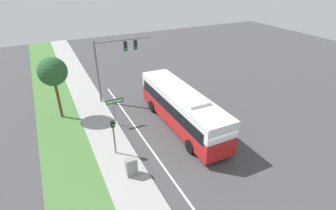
# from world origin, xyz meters

# --- Properties ---
(ground_plane) EXTENTS (80.00, 80.00, 0.00)m
(ground_plane) POSITION_xyz_m (0.00, 0.00, 0.00)
(ground_plane) COLOR #424244
(sidewalk) EXTENTS (2.80, 80.00, 0.12)m
(sidewalk) POSITION_xyz_m (-6.20, 0.00, 0.06)
(sidewalk) COLOR #9E9E99
(sidewalk) RESTS_ON ground_plane
(grass_verge) EXTENTS (3.60, 80.00, 0.10)m
(grass_verge) POSITION_xyz_m (-9.40, 0.00, 0.05)
(grass_verge) COLOR #477538
(grass_verge) RESTS_ON ground_plane
(lane_divider_near) EXTENTS (0.14, 30.00, 0.01)m
(lane_divider_near) POSITION_xyz_m (-3.60, 0.00, 0.00)
(lane_divider_near) COLOR silver
(lane_divider_near) RESTS_ON ground_plane
(bus) EXTENTS (2.70, 11.28, 3.41)m
(bus) POSITION_xyz_m (0.06, 4.51, 1.88)
(bus) COLOR red
(bus) RESTS_ON ground_plane
(signal_gantry) EXTENTS (5.66, 0.41, 6.29)m
(signal_gantry) POSITION_xyz_m (-3.35, 12.06, 4.47)
(signal_gantry) COLOR slate
(signal_gantry) RESTS_ON ground_plane
(pedestrian_signal) EXTENTS (0.28, 0.34, 2.82)m
(pedestrian_signal) POSITION_xyz_m (-6.13, 3.26, 1.94)
(pedestrian_signal) COLOR slate
(pedestrian_signal) RESTS_ON ground_plane
(street_sign) EXTENTS (1.52, 0.08, 2.51)m
(street_sign) POSITION_xyz_m (-4.92, 7.25, 1.82)
(street_sign) COLOR slate
(street_sign) RESTS_ON ground_plane
(utility_cabinet) EXTENTS (0.73, 0.45, 1.27)m
(utility_cabinet) POSITION_xyz_m (-5.83, 0.59, 0.75)
(utility_cabinet) COLOR gray
(utility_cabinet) RESTS_ON sidewalk
(roadside_tree) EXTENTS (2.43, 2.43, 5.58)m
(roadside_tree) POSITION_xyz_m (-9.00, 10.57, 4.43)
(roadside_tree) COLOR brown
(roadside_tree) RESTS_ON grass_verge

